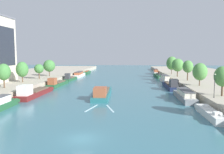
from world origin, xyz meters
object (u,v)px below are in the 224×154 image
(moored_boat_right_midway, at_px, (210,113))
(tree_right_end_of_row, at_px, (188,67))
(tree_left_end_of_row, at_px, (4,72))
(moored_boat_left_end, at_px, (70,78))
(moored_boat_left_second, at_px, (34,92))
(tree_left_far, at_px, (22,69))
(tree_right_second, at_px, (223,77))
(moored_boat_right_lone, at_px, (185,95))
(moored_boat_left_far, at_px, (79,74))
(moored_boat_left_upstream, at_px, (57,83))
(tree_left_midway, at_px, (39,69))
(barge_midriver, at_px, (102,93))
(tree_right_past_mid, at_px, (200,72))
(tree_right_distant, at_px, (178,65))
(tree_right_nearest, at_px, (172,63))
(lamppost_right_bank, at_px, (215,85))
(moored_boat_left_near, at_px, (87,72))
(moored_boat_right_downstream, at_px, (165,79))
(moored_boat_right_gap_after, at_px, (155,72))
(moored_boat_right_near, at_px, (171,85))
(moored_boat_right_end, at_px, (159,76))
(tree_left_second, at_px, (49,66))

(moored_boat_right_midway, height_order, tree_right_end_of_row, tree_right_end_of_row)
(tree_left_end_of_row, bearing_deg, moored_boat_left_end, 77.65)
(moored_boat_left_second, distance_m, tree_left_far, 15.43)
(moored_boat_left_second, distance_m, tree_right_second, 43.55)
(tree_right_end_of_row, bearing_deg, moored_boat_right_lone, -105.50)
(moored_boat_left_far, xyz_separation_m, moored_boat_right_midway, (38.05, -65.42, -0.43))
(moored_boat_left_upstream, distance_m, tree_left_midway, 9.50)
(barge_midriver, bearing_deg, tree_right_past_mid, 15.98)
(tree_right_distant, height_order, tree_right_nearest, tree_right_nearest)
(tree_right_past_mid, distance_m, lamppost_right_bank, 17.35)
(tree_left_far, relative_size, tree_right_second, 1.04)
(tree_left_far, bearing_deg, tree_right_nearest, 34.55)
(tree_left_far, distance_m, tree_right_nearest, 62.22)
(tree_left_far, xyz_separation_m, tree_right_past_mid, (51.86, -2.76, -0.15))
(moored_boat_left_near, bearing_deg, moored_boat_right_downstream, -42.61)
(moored_boat_right_midway, distance_m, tree_left_midway, 58.40)
(moored_boat_right_gap_after, relative_size, tree_left_midway, 2.54)
(moored_boat_right_near, xyz_separation_m, lamppost_right_bank, (3.91, -24.34, 3.58))
(tree_left_end_of_row, distance_m, tree_right_end_of_row, 54.91)
(barge_midriver, bearing_deg, moored_boat_right_lone, -6.99)
(tree_left_midway, height_order, lamppost_right_bank, tree_left_midway)
(moored_boat_left_second, bearing_deg, moored_boat_left_upstream, 91.02)
(moored_boat_right_midway, bearing_deg, tree_right_distant, 84.41)
(moored_boat_left_second, distance_m, moored_boat_left_end, 34.00)
(tree_right_distant, bearing_deg, tree_left_midway, -165.55)
(moored_boat_right_lone, bearing_deg, moored_boat_left_far, 126.04)
(moored_boat_left_far, height_order, tree_left_midway, tree_left_midway)
(tree_right_distant, bearing_deg, tree_left_far, -156.09)
(tree_right_second, xyz_separation_m, tree_right_distant, (-0.50, 40.65, 0.49))
(moored_boat_left_end, relative_size, moored_boat_right_downstream, 0.89)
(moored_boat_right_midway, bearing_deg, tree_right_nearest, 85.50)
(barge_midriver, height_order, moored_boat_right_end, barge_midriver)
(moored_boat_left_far, xyz_separation_m, tree_right_end_of_row, (43.46, -29.05, 5.47))
(tree_left_second, xyz_separation_m, tree_right_second, (51.05, -38.33, -0.10))
(tree_right_end_of_row, bearing_deg, moored_boat_right_downstream, 116.07)
(moored_boat_right_downstream, height_order, tree_left_midway, tree_left_midway)
(lamppost_right_bank, bearing_deg, moored_boat_left_second, 168.39)
(moored_boat_left_near, distance_m, moored_boat_right_near, 62.92)
(moored_boat_left_end, height_order, tree_left_second, tree_left_second)
(moored_boat_left_near, distance_m, tree_right_end_of_row, 63.16)
(moored_boat_right_downstream, height_order, tree_left_end_of_row, tree_left_end_of_row)
(barge_midriver, relative_size, tree_right_nearest, 2.47)
(tree_right_distant, xyz_separation_m, tree_right_nearest, (0.04, 12.59, 0.26))
(tree_left_midway, bearing_deg, moored_boat_right_lone, -26.61)
(moored_boat_right_downstream, bearing_deg, moored_boat_right_lone, -91.11)
(moored_boat_left_end, distance_m, lamppost_right_bank, 59.03)
(tree_left_second, bearing_deg, moored_boat_left_end, 14.69)
(moored_boat_left_end, bearing_deg, moored_boat_left_upstream, -89.46)
(moored_boat_right_lone, xyz_separation_m, tree_left_second, (-44.96, 32.94, 5.05))
(moored_boat_right_midway, relative_size, moored_boat_right_lone, 0.77)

